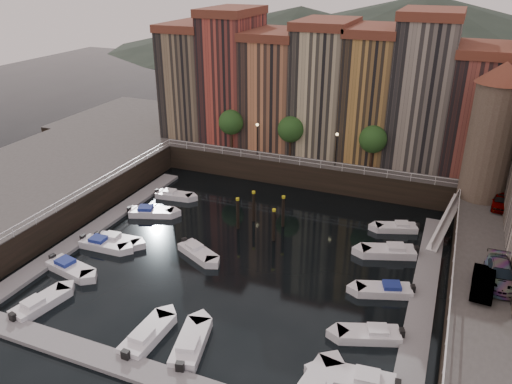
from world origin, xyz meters
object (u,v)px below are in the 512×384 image
at_px(car_c, 500,275).
at_px(corner_tower, 494,130).
at_px(boat_left_2, 117,240).
at_px(mooring_pilings, 262,215).
at_px(gangway, 446,220).
at_px(car_b, 483,283).
at_px(boat_left_0, 70,268).
at_px(car_a, 501,202).
at_px(boat_left_1, 103,244).

bearing_deg(car_c, corner_tower, 92.33).
bearing_deg(boat_left_2, mooring_pilings, 29.82).
xyz_separation_m(gangway, car_b, (2.98, -13.19, 1.78)).
bearing_deg(boat_left_2, car_c, -1.22).
bearing_deg(car_c, boat_left_0, -169.82).
relative_size(boat_left_2, car_c, 0.95).
xyz_separation_m(corner_tower, car_a, (1.79, -2.09, -6.50)).
height_order(boat_left_0, car_a, car_a).
relative_size(boat_left_2, car_a, 1.18).
xyz_separation_m(boat_left_2, car_a, (34.15, 15.92, 3.33)).
relative_size(boat_left_1, car_c, 0.99).
bearing_deg(car_b, car_c, 56.43).
distance_m(gangway, mooring_pilings, 18.26).
height_order(gangway, mooring_pilings, gangway).
xyz_separation_m(car_a, car_b, (-1.71, -15.59, 0.01)).
height_order(corner_tower, boat_left_1, corner_tower).
bearing_deg(boat_left_1, mooring_pilings, 33.95).
bearing_deg(gangway, corner_tower, 57.20).
relative_size(mooring_pilings, car_b, 1.09).
xyz_separation_m(boat_left_0, car_b, (33.30, 5.97, 3.31)).
distance_m(gangway, boat_left_1, 33.59).
relative_size(mooring_pilings, car_c, 0.93).
bearing_deg(gangway, boat_left_2, -155.36).
distance_m(car_a, car_b, 15.69).
height_order(car_b, car_c, car_c).
height_order(gangway, car_a, car_a).
distance_m(gangway, boat_left_2, 32.45).
height_order(boat_left_1, boat_left_2, boat_left_1).
bearing_deg(boat_left_2, boat_left_0, -103.09).
height_order(mooring_pilings, car_c, car_c).
xyz_separation_m(boat_left_0, boat_left_2, (0.85, 5.65, -0.02)).
xyz_separation_m(boat_left_1, car_a, (34.87, 17.06, 3.31)).
bearing_deg(gangway, car_c, -70.18).
distance_m(boat_left_1, car_c, 34.66).
distance_m(corner_tower, gangway, 9.86).
height_order(boat_left_2, car_b, car_b).
distance_m(corner_tower, mooring_pilings, 24.17).
distance_m(gangway, car_c, 12.44).
distance_m(mooring_pilings, car_b, 22.00).
bearing_deg(car_c, boat_left_1, -177.10).
xyz_separation_m(mooring_pilings, car_a, (22.15, 7.73, 2.04)).
bearing_deg(boat_left_1, gangway, 23.57).
bearing_deg(boat_left_0, gangway, 43.43).
xyz_separation_m(boat_left_0, boat_left_1, (0.13, 4.50, -0.01)).
bearing_deg(car_b, gangway, 105.78).
relative_size(corner_tower, car_a, 3.40).
bearing_deg(car_b, boat_left_0, -166.80).
xyz_separation_m(car_b, car_c, (1.19, 1.61, 0.03)).
relative_size(boat_left_0, car_a, 1.27).
relative_size(car_b, car_c, 0.85).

